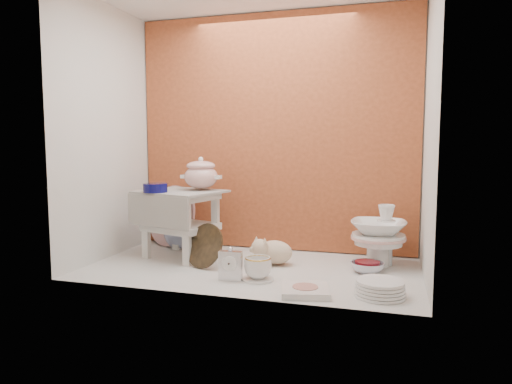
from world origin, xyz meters
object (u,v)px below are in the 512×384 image
at_px(mantel_clock, 231,264).
at_px(plush_pig, 275,252).
at_px(blue_white_vase, 182,229).
at_px(step_stool, 181,224).
at_px(porcelain_tower, 378,235).
at_px(soup_tureen, 201,173).
at_px(dinner_plate_stack, 380,288).
at_px(floral_platter, 171,216).
at_px(crystal_bowl, 367,267).
at_px(gold_rim_teacup, 258,267).

distance_m(mantel_clock, plush_pig, 0.39).
xyz_separation_m(blue_white_vase, mantel_clock, (0.57, -0.62, -0.04)).
xyz_separation_m(step_stool, mantel_clock, (0.45, -0.38, -0.12)).
bearing_deg(porcelain_tower, soup_tureen, -176.89).
bearing_deg(soup_tureen, plush_pig, -10.13).
bearing_deg(dinner_plate_stack, floral_platter, 153.20).
distance_m(plush_pig, crystal_bowl, 0.51).
relative_size(step_stool, plush_pig, 1.83).
height_order(floral_platter, porcelain_tower, floral_platter).
xyz_separation_m(blue_white_vase, plush_pig, (0.70, -0.26, -0.05)).
bearing_deg(blue_white_vase, gold_rim_teacup, -39.91).
distance_m(soup_tureen, mantel_clock, 0.70).
bearing_deg(dinner_plate_stack, step_stool, 160.38).
relative_size(mantel_clock, crystal_bowl, 0.97).
bearing_deg(plush_pig, crystal_bowl, -18.77).
height_order(mantel_clock, gold_rim_teacup, mantel_clock).
xyz_separation_m(step_stool, porcelain_tower, (1.15, 0.13, -0.03)).
bearing_deg(crystal_bowl, gold_rim_teacup, -149.58).
distance_m(blue_white_vase, gold_rim_teacup, 0.91).
xyz_separation_m(soup_tureen, plush_pig, (0.48, -0.09, -0.43)).
height_order(soup_tureen, dinner_plate_stack, soup_tureen).
bearing_deg(dinner_plate_stack, plush_pig, 145.52).
bearing_deg(plush_pig, floral_platter, 142.57).
bearing_deg(floral_platter, mantel_clock, -45.08).
xyz_separation_m(step_stool, plush_pig, (0.59, -0.02, -0.13)).
distance_m(step_stool, dinner_plate_stack, 1.26).
xyz_separation_m(mantel_clock, porcelain_tower, (0.70, 0.50, 0.09)).
bearing_deg(mantel_clock, plush_pig, 64.80).
distance_m(soup_tureen, blue_white_vase, 0.48).
xyz_separation_m(blue_white_vase, porcelain_tower, (1.26, -0.12, 0.05)).
distance_m(soup_tureen, porcelain_tower, 1.09).
bearing_deg(soup_tureen, step_stool, -145.88).
relative_size(soup_tureen, floral_platter, 0.58).
distance_m(mantel_clock, dinner_plate_stack, 0.73).
bearing_deg(gold_rim_teacup, step_stool, 149.96).
bearing_deg(floral_platter, porcelain_tower, -6.34).
height_order(gold_rim_teacup, dinner_plate_stack, gold_rim_teacup).
xyz_separation_m(step_stool, blue_white_vase, (-0.12, 0.25, -0.08)).
height_order(gold_rim_teacup, crystal_bowl, gold_rim_teacup).
xyz_separation_m(soup_tureen, dinner_plate_stack, (1.07, -0.49, -0.47)).
bearing_deg(porcelain_tower, mantel_clock, -144.07).
distance_m(mantel_clock, crystal_bowl, 0.74).
height_order(soup_tureen, crystal_bowl, soup_tureen).
distance_m(soup_tureen, floral_platter, 0.48).
distance_m(blue_white_vase, mantel_clock, 0.84).
bearing_deg(soup_tureen, mantel_clock, -52.30).
bearing_deg(porcelain_tower, plush_pig, -165.61).
xyz_separation_m(crystal_bowl, porcelain_tower, (0.05, 0.16, 0.15)).
xyz_separation_m(floral_platter, crystal_bowl, (1.30, -0.31, -0.17)).
relative_size(mantel_clock, dinner_plate_stack, 0.74).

